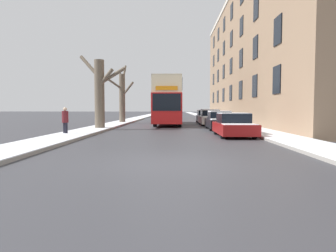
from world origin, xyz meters
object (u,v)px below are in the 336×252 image
at_px(bare_tree_left_0, 100,92).
at_px(parked_car_2, 210,118).
at_px(parked_car_1, 219,121).
at_px(parked_car_0, 234,125).
at_px(bare_tree_left_1, 122,96).
at_px(double_decker_bus, 168,100).
at_px(pedestrian_left_sidewalk, 65,120).
at_px(parked_car_3, 205,117).
at_px(oncoming_van, 161,111).

bearing_deg(bare_tree_left_0, parked_car_2, 35.75).
bearing_deg(parked_car_1, parked_car_0, -90.00).
bearing_deg(parked_car_2, bare_tree_left_1, 159.77).
bearing_deg(bare_tree_left_0, parked_car_1, 2.49).
bearing_deg(parked_car_1, bare_tree_left_0, -177.51).
bearing_deg(parked_car_0, double_decker_bus, 107.91).
bearing_deg(double_decker_bus, pedestrian_left_sidewalk, -114.72).
bearing_deg(double_decker_bus, parked_car_2, -11.72).
height_order(parked_car_0, pedestrian_left_sidewalk, pedestrian_left_sidewalk).
bearing_deg(parked_car_2, parked_car_3, 90.00).
bearing_deg(oncoming_van, bare_tree_left_1, -100.44).
height_order(bare_tree_left_1, parked_car_3, bare_tree_left_1).
bearing_deg(parked_car_3, bare_tree_left_1, -168.18).
xyz_separation_m(parked_car_3, oncoming_van, (-5.72, 15.81, 0.59)).
bearing_deg(parked_car_0, parked_car_3, 90.00).
distance_m(double_decker_bus, parked_car_3, 6.18).
bearing_deg(double_decker_bus, parked_car_0, -72.09).
relative_size(bare_tree_left_0, parked_car_2, 1.35).
height_order(bare_tree_left_0, oncoming_van, bare_tree_left_0).
xyz_separation_m(bare_tree_left_1, oncoming_van, (3.26, 17.69, -1.67)).
distance_m(double_decker_bus, pedestrian_left_sidewalk, 13.67).
relative_size(parked_car_2, oncoming_van, 0.83).
distance_m(bare_tree_left_0, pedestrian_left_sidewalk, 5.47).
xyz_separation_m(bare_tree_left_1, parked_car_0, (8.98, -14.85, -2.30)).
bearing_deg(bare_tree_left_1, oncoming_van, 79.56).
bearing_deg(double_decker_bus, oncoming_van, 94.89).
distance_m(parked_car_3, pedestrian_left_sidewalk, 19.30).
bearing_deg(parked_car_2, bare_tree_left_0, -144.25).
distance_m(parked_car_1, parked_car_3, 11.23).
bearing_deg(bare_tree_left_1, bare_tree_left_0, -89.70).
bearing_deg(pedestrian_left_sidewalk, parked_car_2, 87.74).
height_order(bare_tree_left_0, bare_tree_left_1, bare_tree_left_1).
xyz_separation_m(parked_car_2, oncoming_van, (-5.72, 21.00, 0.56)).
bearing_deg(bare_tree_left_1, pedestrian_left_sidewalk, -92.70).
distance_m(bare_tree_left_1, pedestrian_left_sidewalk, 14.97).
bearing_deg(parked_car_0, oncoming_van, 99.98).
height_order(bare_tree_left_1, parked_car_2, bare_tree_left_1).
bearing_deg(oncoming_van, double_decker_bus, -85.11).
bearing_deg(oncoming_van, bare_tree_left_0, -96.67).
relative_size(bare_tree_left_1, parked_car_0, 1.45).
distance_m(parked_car_1, parked_car_2, 6.04).
xyz_separation_m(bare_tree_left_1, parked_car_3, (8.98, 1.88, -2.26)).
height_order(double_decker_bus, parked_car_3, double_decker_bus).
xyz_separation_m(parked_car_1, oncoming_van, (-5.72, 27.04, 0.59)).
bearing_deg(parked_car_2, parked_car_0, -90.00).
xyz_separation_m(bare_tree_left_0, parked_car_0, (8.93, -5.11, -2.18)).
relative_size(bare_tree_left_1, double_decker_bus, 0.54).
relative_size(parked_car_1, pedestrian_left_sidewalk, 2.62).
distance_m(parked_car_0, pedestrian_left_sidewalk, 9.68).
bearing_deg(parked_car_3, double_decker_bus, -132.52).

